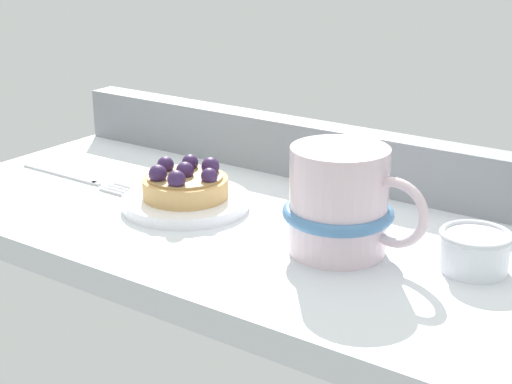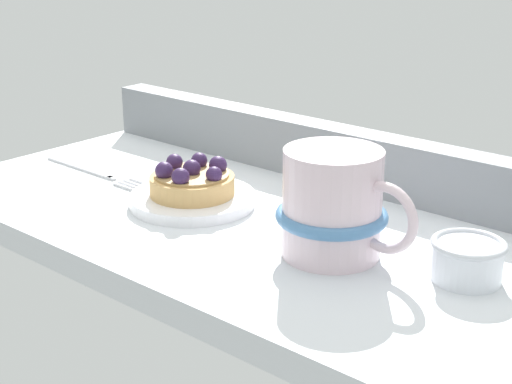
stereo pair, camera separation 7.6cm
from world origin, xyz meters
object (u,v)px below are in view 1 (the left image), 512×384
sugar_bowl (475,250)px  dessert_plate (186,202)px  coffee_mug (340,202)px  raspberry_tart (185,183)px  dessert_fork (76,177)px

sugar_bowl → dessert_plate: bearing=-175.8°
coffee_mug → sugar_bowl: bearing=15.3°
raspberry_tart → coffee_mug: 19.20cm
dessert_fork → sugar_bowl: bearing=3.1°
dessert_plate → sugar_bowl: (30.71, 2.25, 1.39)cm
coffee_mug → sugar_bowl: coffee_mug is taller
raspberry_tart → coffee_mug: (19.06, -0.94, 2.15)cm
dessert_plate → raspberry_tart: 2.13cm
dessert_plate → raspberry_tart: raspberry_tart is taller
raspberry_tart → dessert_fork: bearing=-179.0°
raspberry_tart → dessert_fork: (-16.57, -0.29, -2.39)cm
dessert_fork → sugar_bowl: 47.38cm
raspberry_tart → sugar_bowl: (30.71, 2.26, -0.74)cm
raspberry_tart → coffee_mug: coffee_mug is taller
dessert_plate → raspberry_tart: bearing=-119.3°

